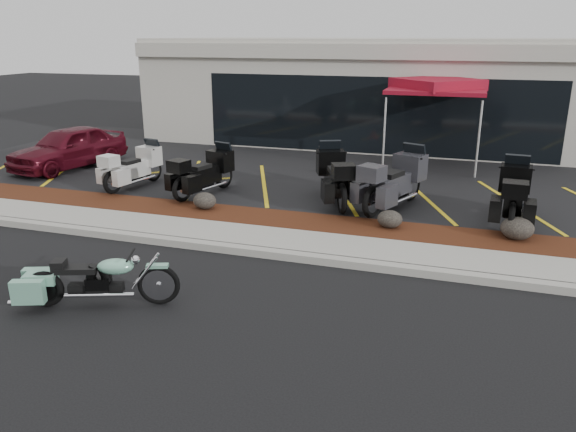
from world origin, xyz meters
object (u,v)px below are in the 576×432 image
(traffic_cone, at_px, (337,168))
(popup_canopy, at_px, (437,87))
(hero_cruiser, at_px, (158,279))
(parked_car, at_px, (68,147))
(touring_white, at_px, (153,160))

(traffic_cone, height_order, popup_canopy, popup_canopy)
(hero_cruiser, xyz_separation_m, traffic_cone, (0.88, 8.80, -0.10))
(traffic_cone, relative_size, popup_canopy, 0.11)
(parked_car, xyz_separation_m, popup_canopy, (10.76, 3.90, 1.80))
(touring_white, relative_size, traffic_cone, 5.20)
(touring_white, height_order, popup_canopy, popup_canopy)
(hero_cruiser, distance_m, popup_canopy, 11.83)
(touring_white, relative_size, popup_canopy, 0.58)
(touring_white, xyz_separation_m, traffic_cone, (4.81, 2.30, -0.41))
(popup_canopy, bearing_deg, hero_cruiser, -90.20)
(hero_cruiser, xyz_separation_m, popup_canopy, (3.43, 11.11, 2.15))
(hero_cruiser, relative_size, traffic_cone, 6.29)
(hero_cruiser, height_order, popup_canopy, popup_canopy)
(popup_canopy, bearing_deg, traffic_cone, -120.95)
(hero_cruiser, height_order, parked_car, parked_car)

